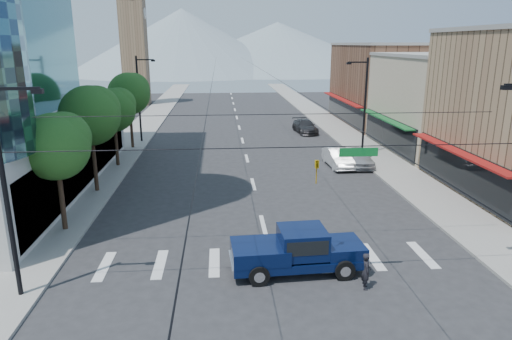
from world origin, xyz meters
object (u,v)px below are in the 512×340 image
object	(u,v)px
parked_car_far	(305,126)
parked_car_mid	(338,158)
pickup_truck	(297,250)
pedestrian	(366,271)
parked_car_near	(359,157)

from	to	relation	value
parked_car_far	parked_car_mid	bearing A→B (deg)	-95.81
parked_car_mid	parked_car_far	xyz separation A→B (m)	(0.00, 15.45, -0.02)
pickup_truck	pedestrian	world-z (taller)	pickup_truck
parked_car_mid	pickup_truck	bearing A→B (deg)	-112.55
pedestrian	parked_car_near	xyz separation A→B (m)	(5.68, 19.85, -0.02)
pickup_truck	parked_car_near	distance (m)	19.96
pedestrian	parked_car_mid	xyz separation A→B (m)	(3.88, 19.93, -0.04)
pickup_truck	parked_car_near	size ratio (longest dim) A/B	1.34
parked_car_mid	parked_car_near	bearing A→B (deg)	-5.14
parked_car_near	parked_car_far	bearing A→B (deg)	98.07
parked_car_near	parked_car_far	xyz separation A→B (m)	(-1.80, 15.53, -0.04)
pickup_truck	parked_car_near	world-z (taller)	pickup_truck
parked_car_near	parked_car_mid	size ratio (longest dim) A/B	0.99
parked_car_near	pedestrian	bearing A→B (deg)	-104.51
parked_car_near	parked_car_far	world-z (taller)	parked_car_near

